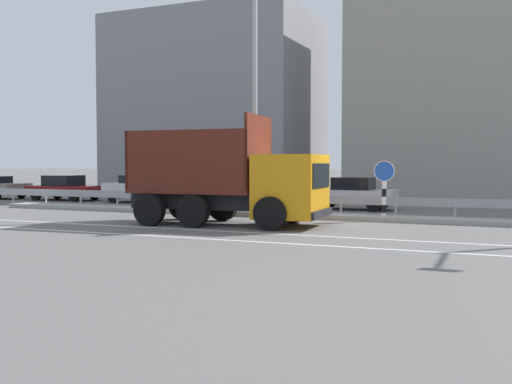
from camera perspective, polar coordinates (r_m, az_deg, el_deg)
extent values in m
plane|color=#605E5B|center=(20.14, 5.50, -3.08)|extent=(320.00, 320.00, 0.00)
cube|color=silver|center=(18.39, -5.37, -3.62)|extent=(55.23, 0.16, 0.01)
cube|color=silver|center=(16.83, -8.36, -4.23)|extent=(55.23, 0.16, 0.01)
cube|color=gray|center=(22.14, 7.19, -2.32)|extent=(30.38, 1.10, 0.18)
cube|color=#9EA0A5|center=(23.35, 8.10, -0.76)|extent=(55.23, 0.04, 0.32)
cylinder|color=#ADADB2|center=(32.20, -22.11, -0.53)|extent=(0.09, 0.09, 0.62)
cylinder|color=#ADADB2|center=(30.74, -19.37, -0.63)|extent=(0.09, 0.09, 0.62)
cylinder|color=#ADADB2|center=(29.35, -16.36, -0.74)|extent=(0.09, 0.09, 0.62)
cylinder|color=#ADADB2|center=(28.05, -13.07, -0.85)|extent=(0.09, 0.09, 0.62)
cylinder|color=#ADADB2|center=(26.85, -9.47, -0.98)|extent=(0.09, 0.09, 0.62)
cylinder|color=#ADADB2|center=(25.77, -5.54, -1.11)|extent=(0.09, 0.09, 0.62)
cylinder|color=#ADADB2|center=(24.82, -1.30, -1.24)|extent=(0.09, 0.09, 0.62)
cylinder|color=#ADADB2|center=(24.01, 3.26, -1.38)|extent=(0.09, 0.09, 0.62)
cylinder|color=#ADADB2|center=(23.37, 8.09, -1.52)|extent=(0.09, 0.09, 0.62)
cylinder|color=#ADADB2|center=(22.90, 13.17, -1.65)|extent=(0.09, 0.09, 0.62)
cylinder|color=#ADADB2|center=(22.62, 18.41, -1.78)|extent=(0.09, 0.09, 0.62)
cube|color=orange|center=(19.12, 3.37, 0.57)|extent=(2.08, 2.55, 2.00)
cube|color=black|center=(18.85, 6.24, 1.57)|extent=(0.16, 2.09, 0.76)
cube|color=black|center=(18.90, 6.32, -2.04)|extent=(0.25, 2.39, 0.24)
cube|color=black|center=(20.30, -5.39, -0.80)|extent=(4.59, 1.61, 0.53)
cube|color=#511E14|center=(20.29, -5.39, 0.11)|extent=(4.47, 2.60, 0.12)
cube|color=#511E14|center=(21.28, -4.11, 3.02)|extent=(4.33, 0.37, 1.94)
cube|color=#511E14|center=(19.26, -6.84, 3.03)|extent=(4.33, 0.37, 1.94)
cube|color=#511E14|center=(19.45, 0.24, 3.76)|extent=(0.24, 2.34, 2.43)
cube|color=#511E14|center=(21.26, -10.58, 2.98)|extent=(0.24, 2.34, 1.94)
cylinder|color=black|center=(20.39, 3.54, -1.53)|extent=(1.06, 0.38, 1.04)
cylinder|color=black|center=(18.12, 1.40, -2.06)|extent=(1.06, 0.38, 1.04)
cylinder|color=black|center=(21.27, -3.18, -1.35)|extent=(1.06, 0.38, 1.04)
cylinder|color=black|center=(19.10, -6.00, -1.83)|extent=(1.06, 0.38, 1.04)
cylinder|color=black|center=(21.94, -6.98, -1.24)|extent=(1.06, 0.38, 1.04)
cylinder|color=black|center=(19.85, -10.11, -1.68)|extent=(1.06, 0.38, 1.04)
cylinder|color=white|center=(21.68, 12.07, -2.33)|extent=(0.16, 0.16, 0.29)
cylinder|color=black|center=(21.65, 12.08, -1.58)|extent=(0.16, 0.16, 0.29)
cylinder|color=white|center=(21.63, 12.09, -0.82)|extent=(0.16, 0.16, 0.29)
cylinder|color=black|center=(21.62, 12.09, -0.07)|extent=(0.16, 0.16, 0.29)
cylinder|color=white|center=(21.61, 12.10, 0.69)|extent=(0.16, 0.16, 0.29)
cylinder|color=#1E4CB2|center=(21.60, 12.12, 1.96)|extent=(0.68, 0.03, 0.68)
cylinder|color=white|center=(21.60, 12.12, 1.96)|extent=(0.73, 0.02, 0.73)
cylinder|color=#ADADB2|center=(23.09, -0.11, 8.27)|extent=(0.18, 0.18, 8.52)
cylinder|color=black|center=(37.32, -21.43, -0.11)|extent=(0.61, 0.23, 0.60)
cube|color=maroon|center=(34.54, -17.69, 0.16)|extent=(4.15, 1.99, 0.51)
cube|color=black|center=(34.60, -17.86, 1.05)|extent=(1.78, 1.68, 0.57)
cylinder|color=black|center=(34.46, -15.13, -0.23)|extent=(0.61, 0.22, 0.60)
cylinder|color=black|center=(33.08, -16.93, -0.38)|extent=(0.61, 0.22, 0.60)
cylinder|color=black|center=(36.03, -18.37, -0.15)|extent=(0.61, 0.22, 0.60)
cylinder|color=black|center=(34.71, -20.21, -0.29)|extent=(0.61, 0.22, 0.60)
cube|color=silver|center=(31.32, -10.66, 0.19)|extent=(4.19, 2.14, 0.72)
cube|color=black|center=(31.38, -10.84, 1.22)|extent=(1.82, 1.74, 0.40)
cylinder|color=black|center=(31.28, -7.84, -0.46)|extent=(0.61, 0.24, 0.60)
cylinder|color=black|center=(29.87, -9.80, -0.62)|extent=(0.61, 0.24, 0.60)
cylinder|color=black|center=(32.81, -11.43, -0.34)|extent=(0.61, 0.24, 0.60)
cylinder|color=black|center=(31.47, -13.44, -0.49)|extent=(0.61, 0.24, 0.60)
cube|color=silver|center=(28.07, -1.38, -0.23)|extent=(4.68, 1.80, 0.56)
cube|color=black|center=(27.98, -1.12, 0.83)|extent=(1.97, 1.58, 0.48)
cylinder|color=black|center=(27.97, -4.81, -0.82)|extent=(0.60, 0.20, 0.60)
cylinder|color=black|center=(29.48, -3.24, -0.63)|extent=(0.60, 0.20, 0.60)
cylinder|color=black|center=(26.72, 0.67, -0.98)|extent=(0.60, 0.20, 0.60)
cylinder|color=black|center=(28.29, 2.01, -0.77)|extent=(0.60, 0.20, 0.60)
cube|color=silver|center=(26.62, 9.01, -0.40)|extent=(3.91, 1.75, 0.58)
cube|color=black|center=(26.56, 9.27, 0.81)|extent=(1.65, 1.53, 0.55)
cylinder|color=black|center=(26.19, 5.99, -1.07)|extent=(0.60, 0.20, 0.60)
cylinder|color=black|center=(27.75, 7.04, -0.86)|extent=(0.60, 0.20, 0.60)
cylinder|color=black|center=(25.55, 11.15, -1.20)|extent=(0.60, 0.20, 0.60)
cylinder|color=black|center=(27.14, 11.92, -0.98)|extent=(0.60, 0.20, 0.60)
cube|color=gray|center=(41.38, -3.83, 8.13)|extent=(13.21, 8.82, 11.84)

